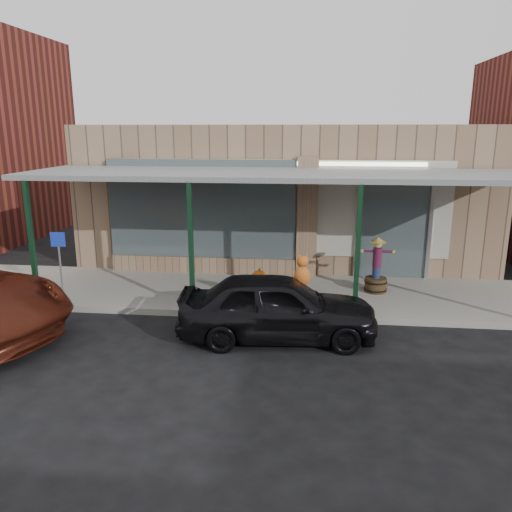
# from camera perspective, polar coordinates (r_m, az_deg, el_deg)

# --- Properties ---
(ground) EXTENTS (120.00, 120.00, 0.00)m
(ground) POSITION_cam_1_polar(r_m,az_deg,el_deg) (9.26, 0.82, -11.91)
(ground) COLOR black
(ground) RESTS_ON ground
(sidewalk) EXTENTS (40.00, 3.20, 0.15)m
(sidewalk) POSITION_cam_1_polar(r_m,az_deg,el_deg) (12.56, 2.39, -4.34)
(sidewalk) COLOR gray
(sidewalk) RESTS_ON ground
(storefront) EXTENTS (12.00, 6.25, 4.20)m
(storefront) POSITION_cam_1_polar(r_m,az_deg,el_deg) (16.57, 3.56, 7.39)
(storefront) COLOR #917458
(storefront) RESTS_ON ground
(awning) EXTENTS (12.00, 3.00, 3.04)m
(awning) POSITION_cam_1_polar(r_m,az_deg,el_deg) (11.90, 2.52, 9.10)
(awning) COLOR slate
(awning) RESTS_ON ground
(block_buildings_near) EXTENTS (61.00, 8.00, 8.00)m
(block_buildings_near) POSITION_cam_1_polar(r_m,az_deg,el_deg) (17.51, 10.56, 13.04)
(block_buildings_near) COLOR maroon
(block_buildings_near) RESTS_ON ground
(barrel_scarecrow) EXTENTS (0.84, 0.57, 1.39)m
(barrel_scarecrow) POSITION_cam_1_polar(r_m,az_deg,el_deg) (12.70, 13.58, -1.95)
(barrel_scarecrow) COLOR #44301B
(barrel_scarecrow) RESTS_ON sidewalk
(barrel_pumpkin) EXTENTS (0.80, 0.80, 0.79)m
(barrel_pumpkin) POSITION_cam_1_polar(r_m,az_deg,el_deg) (11.75, 0.39, -3.83)
(barrel_pumpkin) COLOR #44301B
(barrel_pumpkin) RESTS_ON sidewalk
(handicap_sign) EXTENTS (0.34, 0.05, 1.64)m
(handicap_sign) POSITION_cam_1_polar(r_m,az_deg,el_deg) (12.47, -21.54, -0.08)
(handicap_sign) COLOR gray
(handicap_sign) RESTS_ON sidewalk
(parked_sedan) EXTENTS (4.04, 1.89, 1.56)m
(parked_sedan) POSITION_cam_1_polar(r_m,az_deg,el_deg) (9.95, 2.49, -5.81)
(parked_sedan) COLOR black
(parked_sedan) RESTS_ON ground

